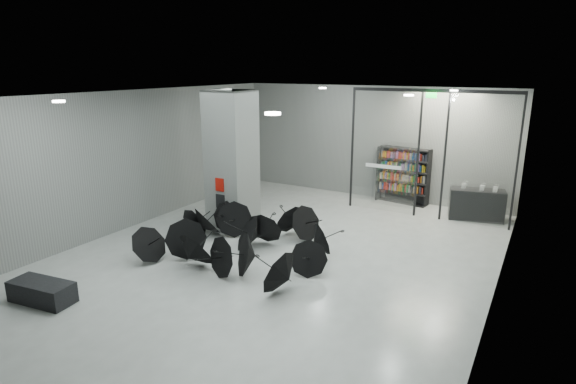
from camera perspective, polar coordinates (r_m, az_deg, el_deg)
The scene contains 10 objects.
room at distance 10.67m, azimuth -2.59°, elevation 5.45°, with size 14.00×14.02×4.01m.
column at distance 13.84m, azimuth -6.93°, elevation 4.05°, with size 1.20×1.20×4.00m, color slate.
fire_cabinet at distance 13.50m, azimuth -8.40°, elevation 0.89°, with size 0.28×0.04×0.38m, color #A50A07.
info_panel at distance 13.63m, azimuth -8.32°, elevation -1.15°, with size 0.30×0.03×0.42m, color black.
exit_sign at distance 14.58m, azimuth 17.19°, elevation 11.27°, with size 0.30×0.06×0.15m, color #0CE533.
glass_partition at distance 14.96m, azimuth 16.85°, elevation 5.05°, with size 5.06×0.08×4.00m.
bench at distance 10.86m, azimuth -27.98°, elevation -10.77°, with size 1.34×0.58×0.43m, color black.
bookshelf at distance 16.63m, azimuth 13.95°, elevation 1.98°, with size 1.78×0.36×1.95m, color black, non-canonical shape.
shop_counter at distance 15.62m, azimuth 22.15°, elevation -1.43°, with size 1.61×0.64×0.97m, color black.
umbrella_cluster at distance 12.00m, azimuth -5.96°, elevation -6.12°, with size 5.24×4.44×1.28m.
Camera 1 is at (5.62, -8.90, 4.64)m, focal length 28.94 mm.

